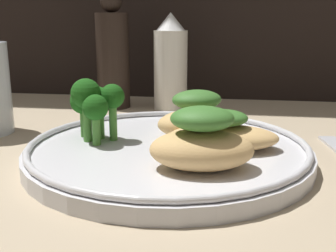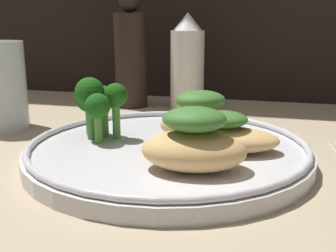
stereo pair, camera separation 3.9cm
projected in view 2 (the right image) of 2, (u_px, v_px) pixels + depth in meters
ground_plane at (168, 165)px, 40.20cm from camera, size 180.00×180.00×1.00cm
plate at (168, 151)px, 39.82cm from camera, size 26.79×26.79×2.00cm
grilled_meat_front at (194, 144)px, 33.16cm from camera, size 9.06×6.69×5.11cm
grilled_meat_middle at (223, 136)px, 37.97cm from camera, size 10.55×5.92×3.70cm
grilled_meat_back at (200, 118)px, 42.20cm from camera, size 9.39×7.88×4.82cm
broccoli_bunch at (98, 100)px, 41.54cm from camera, size 5.79×5.16×6.21cm
sauce_bottle at (187, 64)px, 61.00cm from camera, size 4.89×4.89×13.96cm
pepper_grinder at (131, 56)px, 62.85cm from camera, size 4.84×4.84×17.03cm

